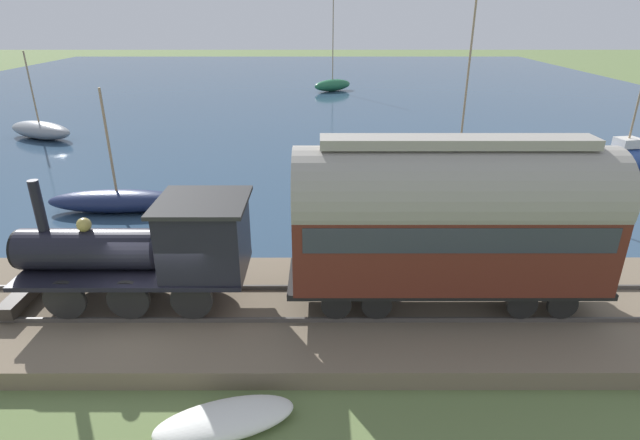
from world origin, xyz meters
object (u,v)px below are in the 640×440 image
object	(u,v)px
rowboat_far_out	(451,217)
beached_dinghy	(225,420)
rowboat_near_shore	(369,182)
sailboat_blue	(624,158)
sailboat_brown	(458,164)
sailboat_gray	(41,130)
sailboat_navy	(118,201)
sailboat_green	(333,85)
steam_locomotive	(156,246)
passenger_coach	(450,217)

from	to	relation	value
rowboat_far_out	beached_dinghy	bearing A→B (deg)	162.17
rowboat_near_shore	rowboat_far_out	bearing A→B (deg)	-176.62
rowboat_near_shore	sailboat_blue	bearing A→B (deg)	-110.95
sailboat_blue	rowboat_far_out	world-z (taller)	sailboat_blue
sailboat_brown	rowboat_far_out	world-z (taller)	sailboat_brown
sailboat_blue	rowboat_far_out	distance (m)	12.27
sailboat_gray	sailboat_navy	xyz separation A→B (m)	(-12.79, -9.78, -0.09)
sailboat_blue	sailboat_green	distance (m)	31.49
steam_locomotive	beached_dinghy	world-z (taller)	steam_locomotive
sailboat_navy	rowboat_near_shore	size ratio (longest dim) A/B	2.41
sailboat_blue	rowboat_near_shore	bearing A→B (deg)	88.64
steam_locomotive	sailboat_blue	size ratio (longest dim) A/B	0.69
sailboat_gray	rowboat_far_out	world-z (taller)	sailboat_gray
sailboat_navy	beached_dinghy	world-z (taller)	sailboat_navy
steam_locomotive	passenger_coach	xyz separation A→B (m)	(-0.00, -7.39, 0.80)
passenger_coach	sailboat_green	distance (m)	41.47
passenger_coach	sailboat_green	xyz separation A→B (m)	(41.36, 1.88, -2.37)
passenger_coach	rowboat_near_shore	distance (m)	11.55
passenger_coach	beached_dinghy	xyz separation A→B (m)	(-3.83, 5.12, -2.80)
steam_locomotive	passenger_coach	distance (m)	7.43
passenger_coach	sailboat_blue	size ratio (longest dim) A/B	0.89
sailboat_blue	rowboat_far_out	xyz separation A→B (m)	(-6.47, 10.41, -0.59)
sailboat_navy	beached_dinghy	bearing A→B (deg)	-152.25
sailboat_navy	rowboat_near_shore	distance (m)	11.17
sailboat_gray	steam_locomotive	bearing A→B (deg)	-119.99
steam_locomotive	rowboat_far_out	distance (m)	11.76
sailboat_navy	sailboat_brown	bearing A→B (deg)	-73.06
rowboat_far_out	rowboat_near_shore	world-z (taller)	rowboat_near_shore
passenger_coach	sailboat_brown	xyz separation A→B (m)	(12.87, -3.77, -2.46)
sailboat_blue	rowboat_near_shore	size ratio (longest dim) A/B	3.81
sailboat_navy	sailboat_green	distance (m)	34.86
sailboat_blue	rowboat_near_shore	distance (m)	13.45
sailboat_blue	sailboat_green	bearing A→B (deg)	16.49
sailboat_gray	rowboat_far_out	size ratio (longest dim) A/B	1.99
passenger_coach	sailboat_blue	world-z (taller)	sailboat_blue
sailboat_blue	rowboat_near_shore	xyz separation A→B (m)	(-2.12, 13.27, -0.57)
sailboat_gray	rowboat_near_shore	size ratio (longest dim) A/B	2.29
sailboat_navy	beached_dinghy	distance (m)	13.36
rowboat_far_out	sailboat_brown	bearing A→B (deg)	-0.71
sailboat_gray	sailboat_blue	size ratio (longest dim) A/B	0.60
rowboat_near_shore	beached_dinghy	world-z (taller)	beached_dinghy
sailboat_blue	sailboat_navy	distance (m)	24.55
sailboat_brown	beached_dinghy	xyz separation A→B (m)	(-16.70, 8.89, -0.33)
steam_locomotive	sailboat_gray	xyz separation A→B (m)	(20.66, 13.96, -1.65)
rowboat_near_shore	beached_dinghy	size ratio (longest dim) A/B	0.79
rowboat_far_out	passenger_coach	bearing A→B (deg)	179.72
sailboat_brown	sailboat_navy	world-z (taller)	sailboat_brown
sailboat_gray	sailboat_green	world-z (taller)	sailboat_green
steam_locomotive	passenger_coach	bearing A→B (deg)	-90.00
sailboat_navy	rowboat_far_out	xyz separation A→B (m)	(-1.06, -13.54, -0.30)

